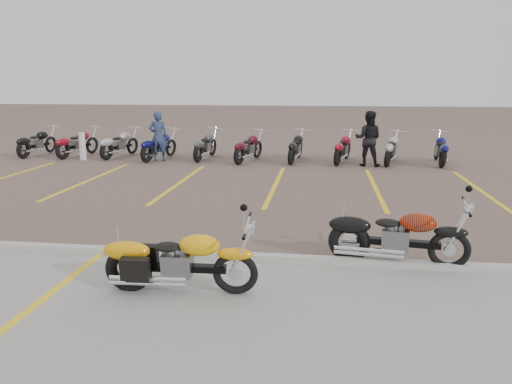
# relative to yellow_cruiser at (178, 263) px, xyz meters

# --- Properties ---
(ground) EXTENTS (100.00, 100.00, 0.00)m
(ground) POSITION_rel_yellow_cruiser_xyz_m (0.61, 3.34, -0.42)
(ground) COLOR brown
(ground) RESTS_ON ground
(concrete_apron) EXTENTS (60.00, 5.00, 0.01)m
(concrete_apron) POSITION_rel_yellow_cruiser_xyz_m (0.61, -1.16, -0.42)
(concrete_apron) COLOR #9E9B93
(concrete_apron) RESTS_ON ground
(curb) EXTENTS (60.00, 0.18, 0.12)m
(curb) POSITION_rel_yellow_cruiser_xyz_m (0.61, 1.34, -0.36)
(curb) COLOR #ADAAA3
(curb) RESTS_ON ground
(parking_stripes) EXTENTS (38.00, 5.50, 0.01)m
(parking_stripes) POSITION_rel_yellow_cruiser_xyz_m (0.61, 7.34, -0.42)
(parking_stripes) COLOR yellow
(parking_stripes) RESTS_ON ground
(apron_stripe) EXTENTS (0.12, 5.00, 0.00)m
(apron_stripe) POSITION_rel_yellow_cruiser_xyz_m (-1.69, -1.16, -0.41)
(apron_stripe) COLOR yellow
(apron_stripe) RESTS_ON concrete_apron
(yellow_cruiser) EXTENTS (2.08, 0.32, 0.85)m
(yellow_cruiser) POSITION_rel_yellow_cruiser_xyz_m (0.00, 0.00, 0.00)
(yellow_cruiser) COLOR black
(yellow_cruiser) RESTS_ON ground
(flame_cruiser) EXTENTS (2.12, 0.44, 0.87)m
(flame_cruiser) POSITION_rel_yellow_cruiser_xyz_m (3.01, 1.45, 0.01)
(flame_cruiser) COLOR black
(flame_cruiser) RESTS_ON ground
(person_a) EXTENTS (0.70, 0.52, 1.77)m
(person_a) POSITION_rel_yellow_cruiser_xyz_m (-3.93, 11.02, 0.46)
(person_a) COLOR navy
(person_a) RESTS_ON ground
(person_b) EXTENTS (1.01, 0.86, 1.84)m
(person_b) POSITION_rel_yellow_cruiser_xyz_m (3.39, 10.93, 0.50)
(person_b) COLOR black
(person_b) RESTS_ON ground
(bollard) EXTENTS (0.18, 0.18, 1.00)m
(bollard) POSITION_rel_yellow_cruiser_xyz_m (-6.75, 10.89, 0.08)
(bollard) COLOR white
(bollard) RESTS_ON ground
(bg_bike_row) EXTENTS (15.86, 2.09, 1.10)m
(bg_bike_row) POSITION_rel_yellow_cruiser_xyz_m (-1.57, 11.59, 0.13)
(bg_bike_row) COLOR black
(bg_bike_row) RESTS_ON ground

